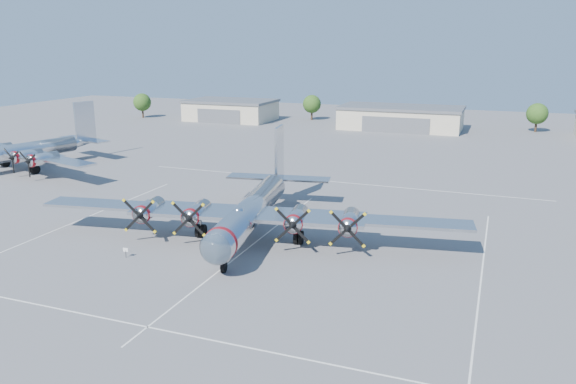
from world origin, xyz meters
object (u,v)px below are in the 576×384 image
(tree_east, at_px, (537,114))
(bomber_west, at_px, (29,168))
(hangar_center, at_px, (401,118))
(main_bomber_b29, at_px, (254,235))
(tree_far_west, at_px, (142,102))
(hangar_west, at_px, (231,110))
(tree_west, at_px, (312,104))
(info_placard, at_px, (126,251))

(tree_east, distance_m, bomber_west, 106.79)
(hangar_center, bearing_deg, bomber_west, -126.61)
(tree_east, bearing_deg, main_bomber_b29, -109.33)
(hangar_center, height_order, bomber_west, hangar_center)
(bomber_west, bearing_deg, tree_far_west, 123.96)
(hangar_west, bearing_deg, main_bomber_b29, -62.11)
(tree_east, distance_m, main_bomber_b29, 94.25)
(hangar_center, distance_m, tree_west, 26.30)
(hangar_center, xyz_separation_m, bomber_west, (-48.89, -65.80, -2.71))
(hangar_center, relative_size, tree_far_west, 4.31)
(tree_east, bearing_deg, hangar_center, -168.62)
(main_bomber_b29, bearing_deg, tree_east, 61.25)
(tree_east, bearing_deg, bomber_west, -137.68)
(tree_west, xyz_separation_m, main_bomber_b29, (23.84, -90.85, -4.22))
(info_placard, bearing_deg, bomber_west, 137.23)
(tree_east, xyz_separation_m, bomber_west, (-78.89, -71.84, -4.22))
(hangar_west, xyz_separation_m, tree_far_west, (-25.00, -3.96, 1.51))
(main_bomber_b29, bearing_deg, tree_west, 95.28)
(main_bomber_b29, distance_m, info_placard, 13.51)
(hangar_west, height_order, main_bomber_b29, hangar_west)
(main_bomber_b29, bearing_deg, hangar_west, 108.47)
(hangar_center, height_order, info_placard, hangar_center)
(hangar_west, height_order, bomber_west, hangar_west)
(bomber_west, bearing_deg, hangar_west, 101.72)
(tree_far_west, xyz_separation_m, tree_west, (45.00, 12.00, 0.00))
(tree_west, bearing_deg, hangar_west, -158.11)
(tree_west, xyz_separation_m, info_placard, (15.21, -101.23, -3.54))
(tree_far_west, distance_m, info_placard, 107.71)
(hangar_center, xyz_separation_m, tree_far_west, (-70.00, -3.96, 1.51))
(hangar_west, height_order, tree_east, tree_east)
(tree_far_west, distance_m, main_bomber_b29, 104.75)
(hangar_west, bearing_deg, bomber_west, -93.39)
(tree_east, bearing_deg, tree_far_west, -174.29)
(tree_west, distance_m, info_placard, 102.43)
(main_bomber_b29, bearing_deg, bomber_west, 150.97)
(hangar_center, xyz_separation_m, tree_east, (30.00, 6.04, 1.51))
(tree_east, xyz_separation_m, main_bomber_b29, (-31.16, -88.85, -4.22))
(tree_far_west, relative_size, tree_east, 1.00)
(tree_west, bearing_deg, tree_east, -2.08)
(tree_west, relative_size, bomber_west, 0.18)
(hangar_west, relative_size, bomber_west, 0.60)
(main_bomber_b29, height_order, bomber_west, bomber_west)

